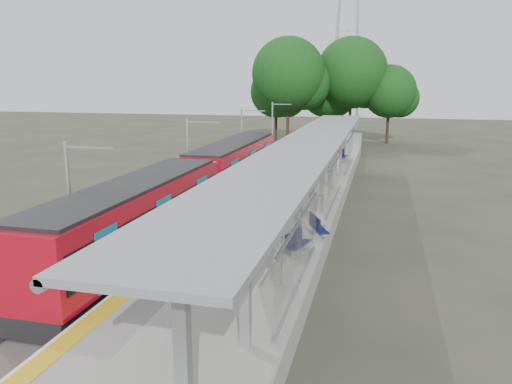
# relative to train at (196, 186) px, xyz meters

# --- Properties ---
(trackbed) EXTENTS (3.00, 70.00, 0.24)m
(trackbed) POSITION_rel_train_xyz_m (-0.00, 4.41, -1.93)
(trackbed) COLOR #59544C
(trackbed) RESTS_ON ground
(platform) EXTENTS (6.00, 50.00, 1.00)m
(platform) POSITION_rel_train_xyz_m (4.50, 4.41, -1.55)
(platform) COLOR gray
(platform) RESTS_ON ground
(tactile_strip) EXTENTS (0.60, 50.00, 0.02)m
(tactile_strip) POSITION_rel_train_xyz_m (1.95, 4.41, -1.04)
(tactile_strip) COLOR gold
(tactile_strip) RESTS_ON platform
(end_fence) EXTENTS (6.00, 0.10, 1.20)m
(end_fence) POSITION_rel_train_xyz_m (4.50, 29.36, -0.45)
(end_fence) COLOR #9EA0A5
(end_fence) RESTS_ON platform
(train) EXTENTS (2.74, 27.60, 3.62)m
(train) POSITION_rel_train_xyz_m (0.00, 0.00, 0.00)
(train) COLOR black
(train) RESTS_ON ground
(canopy) EXTENTS (3.27, 38.00, 3.66)m
(canopy) POSITION_rel_train_xyz_m (6.11, 0.60, 2.15)
(canopy) COLOR #9EA0A5
(canopy) RESTS_ON platform
(pylon) EXTENTS (8.00, 4.00, 38.00)m
(pylon) POSITION_rel_train_xyz_m (3.50, 57.41, 16.95)
(pylon) COLOR #9EA0A5
(pylon) RESTS_ON ground
(tree_cluster) EXTENTS (20.00, 13.29, 12.91)m
(tree_cluster) POSITION_rel_train_xyz_m (2.55, 37.30, 5.60)
(tree_cluster) COLOR #382316
(tree_cluster) RESTS_ON ground
(catenary_masts) EXTENTS (2.08, 48.16, 5.40)m
(catenary_masts) POSITION_rel_train_xyz_m (-1.72, 3.41, 0.86)
(catenary_masts) COLOR #9EA0A5
(catenary_masts) RESTS_ON ground
(bench_near) EXTENTS (0.80, 1.50, 0.98)m
(bench_near) POSITION_rel_train_xyz_m (6.60, -6.55, -0.54)
(bench_near) COLOR #101A50
(bench_near) RESTS_ON platform
(bench_mid) EXTENTS (1.05, 1.54, 1.02)m
(bench_mid) POSITION_rel_train_xyz_m (7.11, -4.32, -0.52)
(bench_mid) COLOR #101A50
(bench_mid) RESTS_ON platform
(bench_far) EXTENTS (0.81, 1.53, 1.00)m
(bench_far) POSITION_rel_train_xyz_m (6.46, 17.02, -0.52)
(bench_far) COLOR #101A50
(bench_far) RESTS_ON platform
(info_pillar_near) EXTENTS (0.44, 0.44, 1.93)m
(info_pillar_near) POSITION_rel_train_xyz_m (4.84, -5.59, -0.21)
(info_pillar_near) COLOR beige
(info_pillar_near) RESTS_ON platform
(info_pillar_far) EXTENTS (0.38, 0.38, 1.68)m
(info_pillar_far) POSITION_rel_train_xyz_m (6.47, 11.67, -0.33)
(info_pillar_far) COLOR beige
(info_pillar_far) RESTS_ON platform
(litter_bin) EXTENTS (0.49, 0.49, 0.84)m
(litter_bin) POSITION_rel_train_xyz_m (6.64, 0.30, -0.63)
(litter_bin) COLOR #9EA0A5
(litter_bin) RESTS_ON platform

